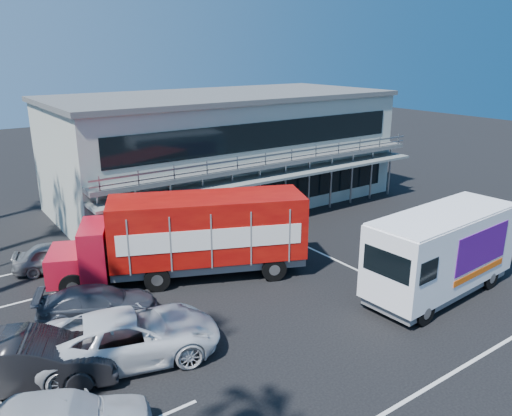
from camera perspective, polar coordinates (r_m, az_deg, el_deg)
ground at (r=22.18m, az=10.46°, el=-9.46°), size 120.00×120.00×0.00m
building at (r=34.01m, az=-3.72°, el=6.82°), size 22.40×12.00×7.30m
red_truck at (r=22.66m, az=-7.45°, el=-2.97°), size 11.31×6.85×3.78m
white_van at (r=22.31m, az=20.40°, el=-4.70°), size 7.60×2.98×3.65m
parked_car_b at (r=17.46m, az=-24.35°, el=-15.62°), size 5.52×3.70×1.72m
parked_car_c at (r=17.72m, az=-14.31°, el=-14.01°), size 6.62×4.28×1.70m
parked_car_d at (r=20.51m, az=-17.62°, el=-10.34°), size 4.86×3.39×1.31m
parked_car_e at (r=25.43m, az=-21.59°, el=-5.13°), size 4.36×2.80×1.38m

